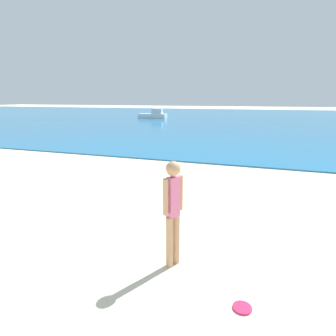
# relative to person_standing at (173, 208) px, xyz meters

# --- Properties ---
(water) EXTENTS (160.00, 60.00, 0.06)m
(water) POSITION_rel_person_standing_xyz_m (-1.41, 37.26, -0.95)
(water) COLOR #1E6B9E
(water) RESTS_ON ground
(person_standing) EXTENTS (0.23, 0.36, 1.72)m
(person_standing) POSITION_rel_person_standing_xyz_m (0.00, 0.00, 0.00)
(person_standing) COLOR tan
(person_standing) RESTS_ON ground
(frisbee) EXTENTS (0.25, 0.25, 0.03)m
(frisbee) POSITION_rel_person_standing_xyz_m (1.16, -0.66, -0.96)
(frisbee) COLOR #E51E4C
(frisbee) RESTS_ON ground
(boat_far) EXTENTS (3.76, 1.35, 1.26)m
(boat_far) POSITION_rel_person_standing_xyz_m (-12.92, 31.03, -0.48)
(boat_far) COLOR white
(boat_far) RESTS_ON water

